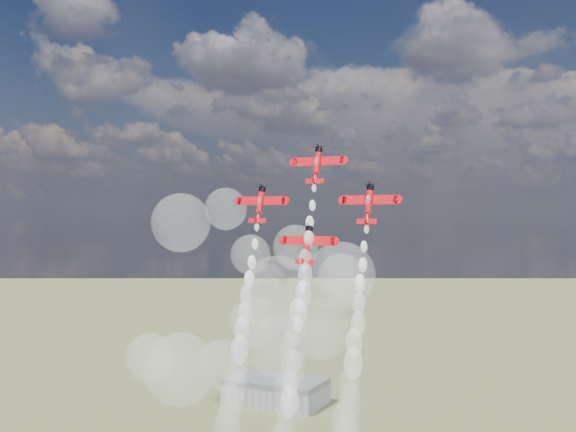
# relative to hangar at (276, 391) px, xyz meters

# --- Properties ---
(hangar) EXTENTS (50.00, 28.00, 13.00)m
(hangar) POSITION_rel_hangar_xyz_m (0.00, 0.00, 0.00)
(hangar) COLOR gray
(hangar) RESTS_ON ground
(plane_lead) EXTENTS (12.34, 4.94, 8.61)m
(plane_lead) POSITION_rel_hangar_xyz_m (100.35, -172.30, 104.13)
(plane_lead) COLOR red
(plane_lead) RESTS_ON ground
(plane_left) EXTENTS (12.34, 4.94, 8.61)m
(plane_left) POSITION_rel_hangar_xyz_m (87.23, -174.89, 95.32)
(plane_left) COLOR red
(plane_left) RESTS_ON ground
(plane_right) EXTENTS (12.34, 4.94, 8.61)m
(plane_right) POSITION_rel_hangar_xyz_m (113.46, -174.89, 95.32)
(plane_right) COLOR red
(plane_right) RESTS_ON ground
(plane_slot) EXTENTS (12.34, 4.94, 8.61)m
(plane_slot) POSITION_rel_hangar_xyz_m (100.35, -177.49, 86.52)
(plane_slot) COLOR red
(plane_slot) RESTS_ON ground
(smoke_trail_lead) EXTENTS (5.64, 15.15, 44.84)m
(smoke_trail_lead) POSITION_rel_hangar_xyz_m (100.23, -183.48, 66.18)
(smoke_trail_lead) COLOR white
(smoke_trail_lead) RESTS_ON plane_lead
(smoke_trail_left) EXTENTS (5.71, 14.83, 45.16)m
(smoke_trail_left) POSITION_rel_hangar_xyz_m (87.17, -185.97, 57.29)
(smoke_trail_left) COLOR white
(smoke_trail_left) RESTS_ON plane_left
(smoke_trail_right) EXTENTS (5.96, 14.92, 43.90)m
(smoke_trail_right) POSITION_rel_hangar_xyz_m (113.46, -185.90, 57.40)
(smoke_trail_right) COLOR white
(smoke_trail_right) RESTS_ON plane_right
(drifted_smoke_cloud) EXTENTS (67.23, 39.37, 57.18)m
(drifted_smoke_cloud) POSITION_rel_hangar_xyz_m (75.86, -156.63, 68.64)
(drifted_smoke_cloud) COLOR white
(drifted_smoke_cloud) RESTS_ON ground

